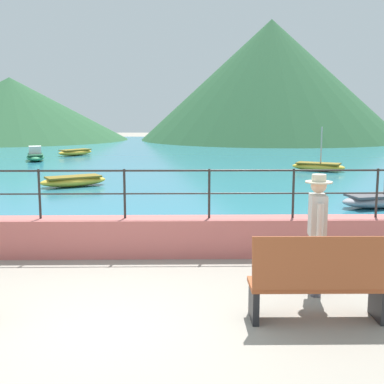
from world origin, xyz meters
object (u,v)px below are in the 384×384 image
at_px(person_walking, 317,228).
at_px(boat_3, 35,156).
at_px(bench_far, 319,279).
at_px(boat_6, 381,200).
at_px(boat_5, 318,166).
at_px(boat_0, 75,152).
at_px(boat_2, 73,181).

height_order(person_walking, boat_3, person_walking).
relative_size(bench_far, boat_6, 0.70).
xyz_separation_m(person_walking, boat_5, (4.03, 15.04, -0.72)).
bearing_deg(boat_3, boat_5, -20.09).
relative_size(boat_0, boat_3, 0.95).
distance_m(bench_far, boat_5, 16.61).
xyz_separation_m(boat_2, boat_6, (9.16, -4.09, 0.01)).
distance_m(boat_0, boat_6, 20.61).
height_order(bench_far, boat_3, bench_far).
distance_m(boat_3, boat_5, 14.67).
bearing_deg(boat_2, boat_3, 112.90).
distance_m(bench_far, boat_3, 23.14).
height_order(boat_3, boat_6, boat_6).
relative_size(boat_5, boat_6, 1.00).
bearing_deg(boat_6, boat_0, 124.82).
bearing_deg(boat_5, boat_6, -93.81).
xyz_separation_m(person_walking, boat_0, (-8.32, 23.35, -0.72)).
relative_size(boat_0, boat_6, 0.95).
height_order(boat_5, boat_6, boat_5).
bearing_deg(bench_far, boat_0, 108.38).
bearing_deg(bench_far, boat_6, 63.68).
distance_m(boat_2, boat_5, 10.74).
bearing_deg(person_walking, boat_6, 61.76).
relative_size(boat_0, boat_5, 0.95).
xyz_separation_m(bench_far, boat_5, (4.25, 16.05, -0.30)).
bearing_deg(boat_5, person_walking, -104.98).
bearing_deg(boat_3, boat_0, 66.25).
bearing_deg(person_walking, bench_far, -102.65).
height_order(bench_far, boat_5, boat_5).
bearing_deg(boat_6, bench_far, -116.32).
bearing_deg(boat_6, boat_3, 134.04).
relative_size(person_walking, boat_5, 0.71).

